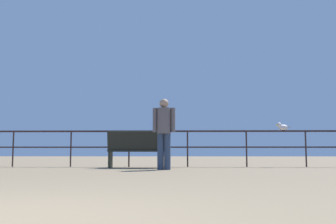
% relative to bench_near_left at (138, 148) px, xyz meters
% --- Properties ---
extents(pier_railing, '(23.95, 0.05, 1.06)m').
position_rel_bench_near_left_xyz_m(pier_railing, '(-0.33, 0.74, 0.23)').
color(pier_railing, '#2E1F1F').
rests_on(pier_railing, ground_plane).
extents(bench_near_left, '(1.64, 0.70, 0.99)m').
position_rel_bench_near_left_xyz_m(bench_near_left, '(0.00, 0.00, 0.00)').
color(bench_near_left, black).
rests_on(bench_near_left, ground_plane).
extents(person_by_bench, '(0.56, 0.34, 1.75)m').
position_rel_bench_near_left_xyz_m(person_by_bench, '(0.74, -0.99, 0.46)').
color(person_by_bench, '#2C3B56').
rests_on(person_by_bench, ground_plane).
extents(seagull_on_rail, '(0.46, 0.26, 0.22)m').
position_rel_bench_near_left_xyz_m(seagull_on_rail, '(4.13, 0.74, 0.61)').
color(seagull_on_rail, silver).
rests_on(seagull_on_rail, pier_railing).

